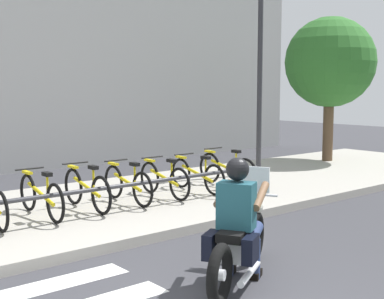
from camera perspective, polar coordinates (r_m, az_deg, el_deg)
The scene contains 13 objects.
sidewalk at distance 9.11m, azimuth -17.07°, elevation -7.16°, with size 24.00×4.40×0.15m, color #A8A399.
crosswalk_stripe_4 at distance 6.17m, azimuth -19.16°, elevation -14.63°, with size 2.80×0.40×0.01m, color white.
motorcycle at distance 6.17m, azimuth 5.19°, elevation -9.79°, with size 1.92×1.17×1.24m.
rider at distance 6.00m, azimuth 5.00°, elevation -6.62°, with size 0.77×0.72×1.44m.
bicycle_2 at distance 8.78m, azimuth -15.95°, elevation -4.81°, with size 0.48×1.70×0.75m.
bicycle_3 at distance 9.13m, azimuth -11.27°, elevation -4.19°, with size 0.48×1.64×0.78m.
bicycle_4 at distance 9.53m, azimuth -6.96°, elevation -3.70°, with size 0.48×1.60×0.76m.
bicycle_5 at distance 9.99m, azimuth -3.04°, elevation -3.21°, with size 0.48×1.58×0.74m.
bicycle_6 at distance 10.49m, azimuth 0.53°, elevation -2.74°, with size 0.48×1.65×0.74m.
bicycle_7 at distance 11.02m, azimuth 3.76°, elevation -2.18°, with size 0.48×1.75×0.79m.
bike_rack at distance 8.84m, azimuth -7.24°, elevation -3.98°, with size 6.29×0.07×0.49m.
street_lamp at distance 12.60m, azimuth 7.31°, elevation 9.07°, with size 0.28×0.28×4.56m.
tree_near_rack at distance 15.38m, azimuth 14.62°, elevation 9.00°, with size 2.50×2.50×4.15m.
Camera 1 is at (-3.36, -3.82, 2.21)m, focal length 49.62 mm.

